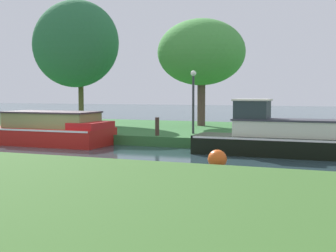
{
  "coord_description": "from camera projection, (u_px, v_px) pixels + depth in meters",
  "views": [
    {
      "loc": [
        10.57,
        -14.88,
        2.16
      ],
      "look_at": [
        4.27,
        1.2,
        0.9
      ],
      "focal_mm": 49.86,
      "sensor_mm": 36.0,
      "label": 1
    }
  ],
  "objects": [
    {
      "name": "willow_tree_left",
      "position": [
        75.0,
        44.0,
        26.35
      ],
      "size": [
        5.32,
        3.38,
        6.95
      ],
      "color": "brown",
      "rests_on": "riverbank_far"
    },
    {
      "name": "black_narrowboat",
      "position": [
        309.0,
        140.0,
        15.5
      ],
      "size": [
        8.16,
        1.6,
        1.92
      ],
      "color": "black",
      "rests_on": "ground_plane"
    },
    {
      "name": "riverbank_far",
      "position": [
        132.0,
        130.0,
        24.3
      ],
      "size": [
        72.0,
        10.0,
        0.4
      ],
      "primitive_type": "cube",
      "color": "#316932",
      "rests_on": "ground_plane"
    },
    {
      "name": "mooring_post_far",
      "position": [
        41.0,
        122.0,
        20.94
      ],
      "size": [
        0.18,
        0.18,
        0.86
      ],
      "primitive_type": "cylinder",
      "color": "#4C3B1F",
      "rests_on": "riverbank_far"
    },
    {
      "name": "red_barge",
      "position": [
        52.0,
        130.0,
        19.2
      ],
      "size": [
        5.04,
        2.28,
        1.37
      ],
      "color": "#AE1B16",
      "rests_on": "ground_plane"
    },
    {
      "name": "ground_plane",
      "position": [
        53.0,
        149.0,
        17.82
      ],
      "size": [
        120.0,
        120.0,
        0.0
      ],
      "primitive_type": "plane",
      "color": "#2B4146"
    },
    {
      "name": "mooring_post_near",
      "position": [
        157.0,
        126.0,
        18.88
      ],
      "size": [
        0.17,
        0.17,
        0.74
      ],
      "primitive_type": "cylinder",
      "color": "#442F27",
      "rests_on": "riverbank_far"
    },
    {
      "name": "willow_tree_centre",
      "position": [
        201.0,
        52.0,
        24.14
      ],
      "size": [
        4.62,
        3.91,
        5.55
      ],
      "color": "brown",
      "rests_on": "riverbank_far"
    },
    {
      "name": "channel_buoy",
      "position": [
        217.0,
        159.0,
        13.13
      ],
      "size": [
        0.54,
        0.54,
        0.54
      ],
      "primitive_type": "sphere",
      "color": "#E55919",
      "rests_on": "ground_plane"
    },
    {
      "name": "lamp_post",
      "position": [
        193.0,
        94.0,
        19.64
      ],
      "size": [
        0.24,
        0.24,
        2.67
      ],
      "color": "#333338",
      "rests_on": "riverbank_far"
    }
  ]
}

